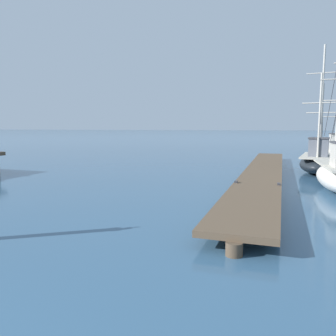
# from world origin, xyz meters

# --- Properties ---
(floating_dock) EXTENTS (3.74, 21.74, 0.53)m
(floating_dock) POSITION_xyz_m (5.19, 16.97, 0.36)
(floating_dock) COLOR brown
(floating_dock) RESTS_ON ground
(fishing_boat_3) EXTENTS (3.01, 6.01, 7.15)m
(fishing_boat_3) POSITION_xyz_m (8.33, 20.02, 0.70)
(fishing_boat_3) COLOR black
(fishing_boat_3) RESTS_ON ground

